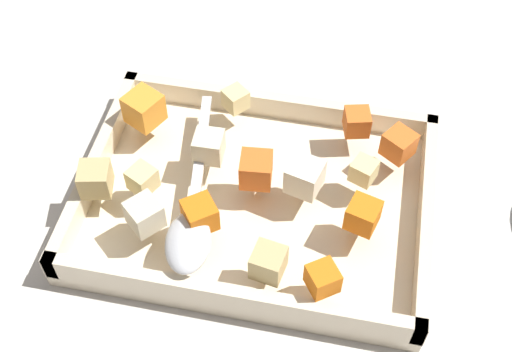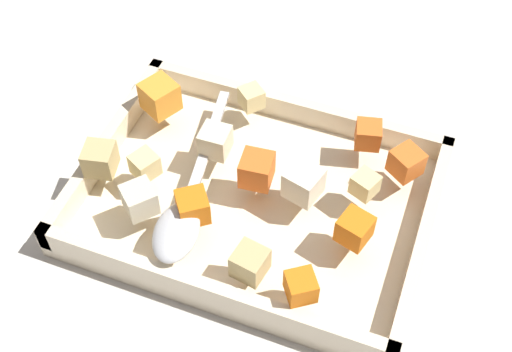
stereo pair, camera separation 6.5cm
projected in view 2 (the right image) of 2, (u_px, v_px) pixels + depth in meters
The scene contains 18 objects.
ground_plane at pixel (260, 197), 0.70m from camera, with size 4.00×4.00×0.00m, color beige.
baking_dish at pixel (256, 201), 0.68m from camera, with size 0.34×0.25×0.04m.
carrot_chunk_corner_se at pixel (355, 229), 0.60m from camera, with size 0.03×0.03×0.03m, color orange.
carrot_chunk_center at pixel (256, 169), 0.65m from camera, with size 0.03×0.03×0.03m, color orange.
carrot_chunk_corner_sw at pixel (301, 287), 0.57m from camera, with size 0.02×0.02×0.02m, color orange.
carrot_chunk_near_spoon at pixel (406, 162), 0.65m from camera, with size 0.03×0.03×0.03m, color orange.
carrot_chunk_corner_ne at pixel (193, 207), 0.62m from camera, with size 0.03×0.03×0.03m, color orange.
carrot_chunk_far_left at pixel (368, 135), 0.68m from camera, with size 0.03×0.03×0.03m, color orange.
carrot_chunk_mid_right at pixel (160, 96), 0.70m from camera, with size 0.03×0.03×0.03m, color orange.
potato_chunk_rim_edge at pixel (365, 184), 0.64m from camera, with size 0.02×0.02×0.02m, color #E0CC89.
potato_chunk_front_center at pixel (145, 165), 0.65m from camera, with size 0.02×0.02×0.02m, color #E0CC89.
potato_chunk_heap_top at pixel (251, 97), 0.71m from camera, with size 0.02×0.02×0.02m, color #E0CC89.
potato_chunk_under_handle at pixel (215, 141), 0.67m from camera, with size 0.03×0.03×0.03m, color beige.
potato_chunk_back_center at pixel (250, 263), 0.58m from camera, with size 0.03×0.03×0.03m, color tan.
potato_chunk_heap_side at pixel (100, 159), 0.65m from camera, with size 0.03×0.03×0.03m, color tan.
parsnip_chunk_mid_left at pixel (139, 199), 0.62m from camera, with size 0.03×0.03×0.03m, color beige.
parsnip_chunk_near_right at pixel (304, 183), 0.63m from camera, with size 0.03×0.03×0.03m, color silver.
serving_spoon at pixel (180, 220), 0.62m from camera, with size 0.06×0.22×0.02m.
Camera 2 is at (-0.14, 0.39, 0.56)m, focal length 47.44 mm.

